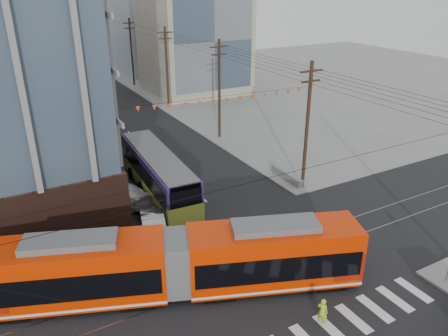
# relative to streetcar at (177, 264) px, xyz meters

# --- Properties ---
(ground) EXTENTS (160.00, 160.00, 0.00)m
(ground) POSITION_rel_streetcar_xyz_m (6.58, -3.61, -2.04)
(ground) COLOR slate
(bg_bldg_ne_near) EXTENTS (14.00, 14.00, 16.00)m
(bg_bldg_ne_near) POSITION_rel_streetcar_xyz_m (22.58, 44.39, 5.96)
(bg_bldg_ne_near) COLOR gray
(bg_bldg_ne_near) RESTS_ON ground
(bg_bldg_ne_far) EXTENTS (16.00, 16.00, 14.00)m
(bg_bldg_ne_far) POSITION_rel_streetcar_xyz_m (24.58, 64.39, 4.96)
(bg_bldg_ne_far) COLOR #8C99A5
(bg_bldg_ne_far) RESTS_ON ground
(utility_pole_far) EXTENTS (0.30, 0.30, 11.00)m
(utility_pole_far) POSITION_rel_streetcar_xyz_m (15.08, 52.39, 3.46)
(utility_pole_far) COLOR black
(utility_pole_far) RESTS_ON ground
(streetcar) EXTENTS (20.83, 10.41, 4.08)m
(streetcar) POSITION_rel_streetcar_xyz_m (0.00, 0.00, 0.00)
(streetcar) COLOR red
(streetcar) RESTS_ON ground
(city_bus) EXTENTS (3.61, 13.21, 3.70)m
(city_bus) POSITION_rel_streetcar_xyz_m (3.83, 12.70, -0.19)
(city_bus) COLOR #2A194F
(city_bus) RESTS_ON ground
(parked_car_silver) EXTENTS (2.69, 4.87, 1.52)m
(parked_car_silver) POSITION_rel_streetcar_xyz_m (1.23, 7.46, -1.28)
(parked_car_silver) COLOR #9A9A9A
(parked_car_silver) RESTS_ON ground
(parked_car_white) EXTENTS (3.85, 5.71, 1.54)m
(parked_car_white) POSITION_rel_streetcar_xyz_m (0.76, 12.51, -1.27)
(parked_car_white) COLOR silver
(parked_car_white) RESTS_ON ground
(parked_car_grey) EXTENTS (4.16, 5.82, 1.47)m
(parked_car_grey) POSITION_rel_streetcar_xyz_m (1.03, 22.48, -1.30)
(parked_car_grey) COLOR #41464E
(parked_car_grey) RESTS_ON ground
(pedestrian) EXTENTS (0.58, 0.68, 1.59)m
(pedestrian) POSITION_rel_streetcar_xyz_m (5.64, -5.99, -1.25)
(pedestrian) COLOR #A7DA2B
(pedestrian) RESTS_ON ground
(jersey_barrier) EXTENTS (1.01, 4.18, 0.83)m
(jersey_barrier) POSITION_rel_streetcar_xyz_m (14.88, 9.33, -1.62)
(jersey_barrier) COLOR slate
(jersey_barrier) RESTS_ON ground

